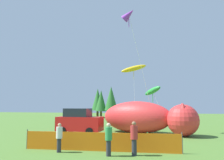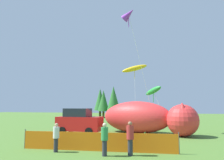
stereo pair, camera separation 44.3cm
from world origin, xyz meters
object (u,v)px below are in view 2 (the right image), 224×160
spectator_in_green_shirt (56,136)px  kite_yellow_hero (135,69)px  inflatable_cat (145,119)px  kite_green_fish (153,91)px  spectator_in_red_shirt (105,138)px  spectator_in_white_shirt (130,137)px  kite_purple_delta (129,15)px  parked_car (79,121)px  folding_chair (147,139)px

spectator_in_green_shirt → kite_yellow_hero: size_ratio=0.20×
inflatable_cat → kite_green_fish: bearing=102.1°
inflatable_cat → spectator_in_red_shirt: inflatable_cat is taller
spectator_in_white_shirt → kite_purple_delta: 13.95m
parked_car → kite_purple_delta: (4.47, 1.46, 10.40)m
spectator_in_white_shirt → kite_purple_delta: kite_purple_delta is taller
inflatable_cat → kite_yellow_hero: (-1.79, 5.57, 5.70)m
spectator_in_white_shirt → spectator_in_red_shirt: bearing=-160.8°
inflatable_cat → kite_green_fish: size_ratio=1.87×
spectator_in_white_shirt → kite_green_fish: bearing=88.8°
folding_chair → kite_purple_delta: (-2.30, 6.83, 10.97)m
spectator_in_red_shirt → kite_green_fish: kite_green_fish is taller
folding_chair → spectator_in_white_shirt: spectator_in_white_shirt is taller
folding_chair → kite_purple_delta: 13.13m
kite_purple_delta → kite_yellow_hero: kite_purple_delta is taller
spectator_in_red_shirt → kite_green_fish: size_ratio=0.34×
inflatable_cat → spectator_in_white_shirt: (0.22, -9.09, -0.43)m
inflatable_cat → kite_green_fish: 5.12m
spectator_in_green_shirt → kite_purple_delta: size_ratio=0.13×
folding_chair → inflatable_cat: size_ratio=0.10×
folding_chair → spectator_in_red_shirt: (-1.93, -2.57, 0.36)m
kite_purple_delta → kite_yellow_hero: (-0.37, 5.70, -4.45)m
spectator_in_green_shirt → parked_car: bearing=104.1°
folding_chair → kite_purple_delta: size_ratio=0.08×
spectator_in_red_shirt → kite_purple_delta: size_ratio=0.14×
inflatable_cat → kite_yellow_hero: 8.17m
spectator_in_red_shirt → kite_green_fish: 14.24m
folding_chair → kite_green_fish: size_ratio=0.19×
spectator_in_white_shirt → kite_yellow_hero: kite_yellow_hero is taller
spectator_in_green_shirt → kite_purple_delta: bearing=74.5°
spectator_in_white_shirt → spectator_in_red_shirt: 1.34m
spectator_in_green_shirt → kite_purple_delta: kite_purple_delta is taller
spectator_in_green_shirt → kite_green_fish: size_ratio=0.32×
spectator_in_red_shirt → kite_green_fish: bearing=83.6°
parked_car → kite_green_fish: 9.18m
spectator_in_red_shirt → kite_purple_delta: bearing=92.3°
spectator_in_red_shirt → kite_yellow_hero: (-0.75, 15.10, 6.16)m
inflatable_cat → kite_purple_delta: 10.25m
spectator_in_red_shirt → inflatable_cat: bearing=83.7°
kite_yellow_hero → spectator_in_red_shirt: bearing=-87.2°
spectator_in_red_shirt → kite_yellow_hero: 16.32m
parked_car → inflatable_cat: bearing=15.4°
kite_green_fish → kite_purple_delta: bearing=-113.8°
inflatable_cat → kite_yellow_hero: bearing=126.7°
parked_car → kite_purple_delta: 11.41m
kite_green_fish → spectator_in_red_shirt: bearing=-96.4°
inflatable_cat → spectator_in_red_shirt: size_ratio=5.55×
folding_chair → spectator_in_green_shirt: spectator_in_green_shirt is taller
parked_car → inflatable_cat: (5.89, 1.59, 0.25)m
folding_chair → spectator_in_white_shirt: bearing=-106.7°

